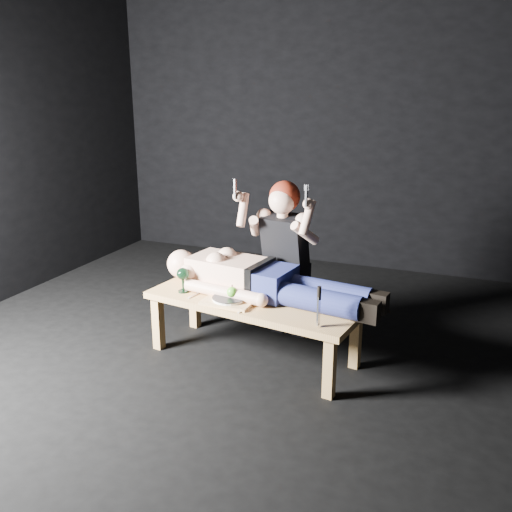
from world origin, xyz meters
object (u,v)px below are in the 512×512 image
goblet (183,280)px  lying_man (267,277)px  kneeling_woman (289,257)px  table (253,328)px  serving_tray (229,301)px  carving_knife (319,307)px

goblet → lying_man: bearing=15.1°
kneeling_woman → table: bearing=-94.6°
lying_man → goblet: lying_man is taller
serving_tray → carving_knife: bearing=-13.2°
goblet → carving_knife: 1.10m
goblet → carving_knife: bearing=-11.9°
goblet → serving_tray: bearing=-9.5°
table → lying_man: (0.06, 0.10, 0.37)m
lying_man → kneeling_woman: size_ratio=1.28×
table → serving_tray: serving_tray is taller
carving_knife → lying_man: bearing=149.9°
lying_man → carving_knife: 0.62m
kneeling_woman → carving_knife: 0.88m
kneeling_woman → carving_knife: (0.45, -0.76, -0.05)m
serving_tray → kneeling_woman: bearing=68.9°
serving_tray → carving_knife: 0.71m
kneeling_woman → serving_tray: kneeling_woman is taller
serving_tray → goblet: size_ratio=1.90×
table → carving_knife: (0.55, -0.28, 0.36)m
table → goblet: bearing=-165.3°
table → lying_man: 0.38m
goblet → carving_knife: size_ratio=0.69×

